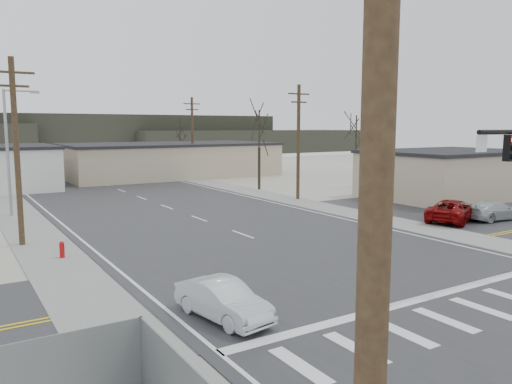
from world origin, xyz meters
TOP-DOWN VIEW (x-y plane):
  - ground at (0.00, 0.00)m, footprint 140.00×140.00m
  - main_road at (0.00, 15.00)m, footprint 18.00×110.00m
  - cross_road at (0.00, 0.00)m, footprint 90.00×10.00m
  - parking_lot at (20.00, 6.00)m, footprint 18.00×20.00m
  - sidewalk_left at (-10.60, 20.00)m, footprint 3.00×90.00m
  - sidewalk_right at (10.60, 20.00)m, footprint 3.00×90.00m
  - fire_hydrant at (-10.20, 8.00)m, footprint 0.24×0.24m
  - building_right_far at (10.00, 44.00)m, footprint 26.30×14.30m
  - building_lot at (24.00, 12.00)m, footprint 14.30×10.30m
  - upole_left_a at (-11.50, -14.00)m, footprint 2.20×0.30m
  - upole_left_b at (-11.50, 12.00)m, footprint 2.20×0.30m
  - upole_right_a at (11.50, 18.00)m, footprint 2.20×0.30m
  - upole_right_b at (11.50, 40.00)m, footprint 2.20×0.30m
  - streetlight_main at (-10.80, 22.00)m, footprint 2.40×0.25m
  - tree_right_mid at (12.50, 26.00)m, footprint 3.74×3.74m
  - tree_right_far at (15.00, 52.00)m, footprint 3.52×3.52m
  - tree_lot at (22.00, 22.00)m, footprint 3.52×3.52m
  - hill_center at (15.00, 96.00)m, footprint 80.00×18.00m
  - hill_right at (50.00, 90.00)m, footprint 60.00×18.00m
  - sedan_crossing at (-7.20, -3.00)m, footprint 2.01×4.07m
  - car_far_a at (5.78, 44.44)m, footprint 3.06×5.62m
  - car_far_b at (-1.90, 60.65)m, footprint 2.84×4.95m
  - car_parked_red at (14.19, 4.10)m, footprint 5.84×4.24m
  - car_parked_silver at (16.99, 2.89)m, footprint 4.64×2.29m

SIDE VIEW (x-z plane):
  - ground at x=0.00m, z-range 0.00..0.00m
  - parking_lot at x=20.00m, z-range 0.00..0.03m
  - cross_road at x=0.00m, z-range 0.00..0.04m
  - main_road at x=0.00m, z-range 0.00..0.05m
  - sidewalk_left at x=-10.60m, z-range 0.00..0.06m
  - sidewalk_right at x=10.60m, z-range 0.00..0.06m
  - fire_hydrant at x=-10.20m, z-range 0.02..0.89m
  - car_parked_silver at x=16.99m, z-range 0.03..1.33m
  - sedan_crossing at x=-7.20m, z-range 0.05..1.33m
  - car_parked_red at x=14.19m, z-range 0.03..1.51m
  - car_far_a at x=5.78m, z-range 0.05..1.59m
  - car_far_b at x=-1.90m, z-range 0.05..1.63m
  - building_right_far at x=10.00m, z-range 0.00..4.30m
  - building_lot at x=24.00m, z-range 0.01..4.31m
  - hill_right at x=50.00m, z-range 0.00..5.50m
  - hill_center at x=15.00m, z-range 0.00..9.00m
  - streetlight_main at x=-10.80m, z-range 0.59..9.59m
  - upole_left_a at x=-11.50m, z-range 0.22..10.22m
  - upole_left_b at x=-11.50m, z-range 0.22..10.22m
  - upole_right_a at x=11.50m, z-range 0.22..10.22m
  - upole_right_b at x=11.50m, z-range 0.22..10.22m
  - tree_right_far at x=15.00m, z-range 1.66..9.50m
  - tree_lot at x=22.00m, z-range 1.66..9.50m
  - tree_right_mid at x=12.50m, z-range 1.77..10.10m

